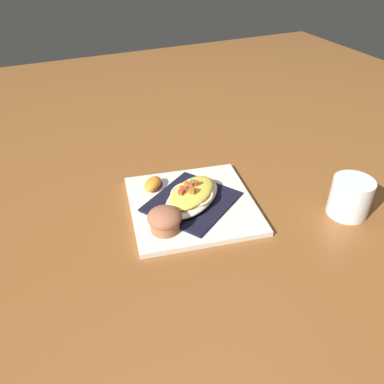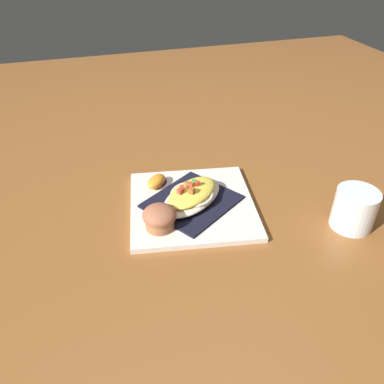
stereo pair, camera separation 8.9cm
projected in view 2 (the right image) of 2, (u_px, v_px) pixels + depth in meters
ground_plane at (192, 207)px, 0.91m from camera, size 2.60×2.60×0.00m
square_plate at (192, 205)px, 0.91m from camera, size 0.33×0.33×0.01m
folded_napkin at (192, 202)px, 0.91m from camera, size 0.25×0.24×0.01m
gratin_dish at (192, 195)px, 0.89m from camera, size 0.20×0.19×0.05m
muffin at (160, 217)px, 0.82m from camera, size 0.07×0.07×0.05m
orange_garnish at (157, 181)px, 0.96m from camera, size 0.07×0.08×0.03m
coffee_mug at (354, 210)px, 0.84m from camera, size 0.10×0.11×0.09m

